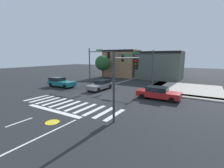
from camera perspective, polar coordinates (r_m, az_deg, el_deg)
The scene contains 12 objects.
ground_plane at distance 20.03m, azimuth -5.85°, elevation -4.18°, with size 120.00×120.00×0.00m, color #232628.
crosswalk_near at distance 16.79m, azimuth -15.16°, elevation -7.26°, with size 11.16×3.17×0.01m.
bike_detector_marking at distance 12.99m, azimuth -20.69°, elevation -12.73°, with size 1.05×1.05×0.01m.
curb_corner_northeast at distance 25.59m, azimuth 23.25°, elevation -1.67°, with size 10.00×10.60×0.15m.
storefront_row at distance 36.87m, azimuth 11.07°, elevation 6.96°, with size 17.31×6.93×6.35m.
traffic_signal_northwest at distance 25.60m, azimuth -5.34°, elevation 8.32°, with size 4.44×0.32×6.18m.
traffic_signal_northeast at distance 23.21m, azimuth 9.51°, elevation 7.42°, with size 5.69×0.32×5.68m.
traffic_signal_southeast at distance 12.91m, azimuth 4.89°, elevation 4.14°, with size 0.32×4.81×5.21m.
car_red at distance 18.94m, azimuth 16.28°, elevation -3.10°, with size 4.78×1.91×1.42m.
car_teal at distance 26.72m, azimuth -18.02°, elevation 0.63°, with size 4.66×1.86×1.50m.
car_gray at distance 23.25m, azimuth -4.14°, elevation -0.35°, with size 1.77×4.43×1.41m.
roadside_tree at distance 35.79m, azimuth -3.40°, elevation 7.55°, with size 3.38×3.38×5.09m.
Camera 1 is at (11.71, -15.51, 4.87)m, focal length 25.39 mm.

